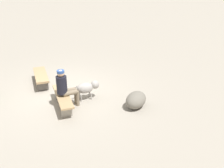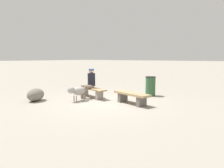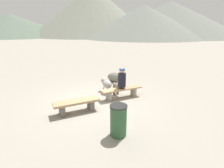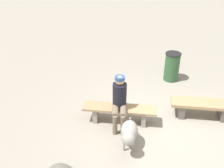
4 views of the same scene
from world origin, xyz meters
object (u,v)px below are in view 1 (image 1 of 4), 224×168
Objects in this scene: bench_right at (63,98)px; seated_person at (65,86)px; boulder at (136,100)px; bench_left at (41,77)px; dog at (87,87)px.

bench_right is 0.42m from seated_person.
seated_person reaches higher than boulder.
bench_left is 2.13m from seated_person.
bench_right is 1.42× the size of seated_person.
seated_person is 0.89m from dog.
bench_left is 2.07m from bench_right.
dog is (1.99, 0.89, 0.13)m from bench_left.
seated_person is at bearing -124.46° from boulder.
boulder is (1.27, 1.92, -0.05)m from bench_right.
dog is (-0.10, 0.83, -0.30)m from seated_person.
seated_person is 2.26m from boulder.
boulder is (3.34, 1.89, -0.04)m from bench_left.
boulder reaches higher than bench_right.
dog reaches higher than bench_right.
bench_left is 0.90× the size of bench_right.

